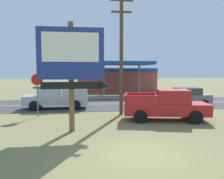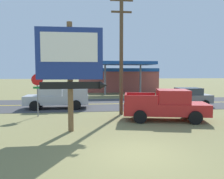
{
  "view_description": "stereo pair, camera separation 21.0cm",
  "coord_description": "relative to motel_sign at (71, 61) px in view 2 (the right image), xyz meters",
  "views": [
    {
      "loc": [
        -2.03,
        -8.03,
        3.1
      ],
      "look_at": [
        0.0,
        8.0,
        1.8
      ],
      "focal_mm": 35.84,
      "sensor_mm": 36.0,
      "label": 1
    },
    {
      "loc": [
        -1.82,
        -8.05,
        3.1
      ],
      "look_at": [
        0.0,
        8.0,
        1.8
      ],
      "focal_mm": 35.84,
      "sensor_mm": 36.0,
      "label": 2
    }
  ],
  "objects": [
    {
      "name": "motel_sign",
      "position": [
        0.0,
        0.0,
        0.0
      ],
      "size": [
        3.56,
        0.54,
        5.59
      ],
      "color": "brown",
      "rests_on": "ground"
    },
    {
      "name": "pickup_silver_on_road",
      "position": [
        -1.78,
        7.59,
        -2.65
      ],
      "size": [
        5.2,
        2.24,
        1.96
      ],
      "color": "#A8AAAF",
      "rests_on": "ground"
    },
    {
      "name": "road_centre_line",
      "position": [
        2.6,
        9.59,
        -3.59
      ],
      "size": [
        126.0,
        0.2,
        0.01
      ],
      "primitive_type": "cube",
      "color": "gold",
      "rests_on": "road_asphalt"
    },
    {
      "name": "car_grey_near_lane",
      "position": [
        9.74,
        7.59,
        -2.78
      ],
      "size": [
        4.2,
        2.0,
        1.64
      ],
      "color": "slate",
      "rests_on": "ground"
    },
    {
      "name": "utility_pole",
      "position": [
        3.23,
        4.33,
        0.92
      ],
      "size": [
        1.61,
        0.26,
        8.56
      ],
      "color": "brown",
      "rests_on": "ground"
    },
    {
      "name": "road_asphalt",
      "position": [
        2.6,
        9.59,
        -3.6
      ],
      "size": [
        140.0,
        8.0,
        0.02
      ],
      "primitive_type": "cube",
      "color": "#3D3D3F",
      "rests_on": "ground"
    },
    {
      "name": "pickup_red_parked_on_lawn",
      "position": [
        5.78,
        2.09,
        -2.65
      ],
      "size": [
        5.49,
        3.0,
        1.96
      ],
      "color": "red",
      "rests_on": "ground"
    },
    {
      "name": "gas_station",
      "position": [
        5.61,
        23.79,
        -1.67
      ],
      "size": [
        12.0,
        11.5,
        4.4
      ],
      "color": "#A84C42",
      "rests_on": "ground"
    },
    {
      "name": "ground_plane",
      "position": [
        2.6,
        -3.41,
        -3.61
      ],
      "size": [
        180.0,
        180.0,
        0.0
      ],
      "primitive_type": "plane",
      "color": "olive"
    },
    {
      "name": "stop_sign",
      "position": [
        -2.59,
        4.27,
        -1.59
      ],
      "size": [
        0.8,
        0.08,
        2.95
      ],
      "color": "slate",
      "rests_on": "ground"
    }
  ]
}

